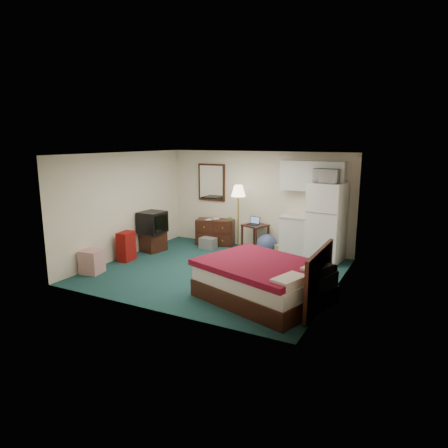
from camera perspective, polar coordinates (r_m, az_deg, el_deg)
The scene contains 25 objects.
floor at distance 8.67m, azimuth -1.13°, elevation -6.76°, with size 5.00×4.50×0.01m, color #153235.
ceiling at distance 8.22m, azimuth -1.21°, elevation 9.98°, with size 5.00×4.50×0.01m, color silver.
walls at distance 8.36m, azimuth -1.17°, elevation 1.38°, with size 5.01×4.51×2.50m.
mirror at distance 10.87m, azimuth -1.77°, elevation 5.97°, with size 0.80×0.06×1.00m, color white, non-canonical shape.
upper_cabinets at distance 9.64m, azimuth 12.53°, elevation 6.72°, with size 1.50×0.35×0.70m, color silver, non-canonical shape.
headboard at distance 6.80m, azimuth 13.44°, elevation -7.56°, with size 0.06×1.56×1.00m, color black, non-canonical shape.
dresser at distance 10.76m, azimuth -1.21°, elevation -1.14°, with size 1.01×0.46×0.69m, color black, non-canonical shape.
floor_lamp at distance 10.09m, azimuth 2.04°, elevation 0.85°, with size 0.36×0.36×1.68m, color gold, non-canonical shape.
desk at distance 10.22m, azimuth 4.47°, elevation -1.93°, with size 0.53×0.53×0.67m, color black, non-canonical shape.
exercise_ball at distance 9.90m, azimuth 6.12°, elevation -2.90°, with size 0.51×0.51×0.51m, color #394A78.
kitchen_counter at distance 9.76m, azimuth 11.02°, elevation -1.83°, with size 0.90×0.69×0.99m, color silver, non-canonical shape.
fridge at distance 9.50m, azimuth 14.41°, elevation 0.24°, with size 0.75×0.75×1.83m, color white, non-canonical shape.
bed at distance 7.15m, azimuth 5.66°, elevation -8.13°, with size 2.09×1.63×0.67m, color #5E0C1D, non-canonical shape.
tv_stand at distance 10.32m, azimuth -10.11°, elevation -2.45°, with size 0.50×0.54×0.50m, color black, non-canonical shape.
suitcase at distance 9.61m, azimuth -13.78°, elevation -3.11°, with size 0.26×0.42×0.69m, color #740209, non-canonical shape.
retail_box at distance 8.94m, azimuth -18.36°, elevation -5.12°, with size 0.40×0.40×0.50m, color silver, non-canonical shape.
file_bin at distance 10.43m, azimuth -2.29°, elevation -2.73°, with size 0.40×0.30×0.28m, color slate, non-canonical shape.
cardboard_box_a at distance 9.82m, azimuth 4.32°, elevation -3.84°, with size 0.27×0.23×0.23m, color tan, non-canonical shape.
cardboard_box_b at distance 9.85m, azimuth 7.97°, elevation -3.70°, with size 0.24×0.29×0.29m, color tan, non-canonical shape.
laptop at distance 10.09m, azimuth 4.16°, elevation 0.42°, with size 0.28×0.23×0.19m, color black, non-canonical shape.
crt_tv at distance 10.15m, azimuth -10.20°, elevation 0.28°, with size 0.57×0.61×0.53m, color black, non-canonical shape.
microwave at distance 9.32m, azimuth 14.50°, elevation 6.92°, with size 0.57×0.32×0.39m, color white.
book_a at distance 10.65m, azimuth -2.48°, elevation 1.16°, with size 0.15×0.02×0.20m, color tan.
book_b at distance 10.72m, azimuth -1.54°, elevation 1.29°, with size 0.16×0.02×0.22m, color tan.
mug at distance 10.48m, azimuth 0.88°, elevation 0.77°, with size 0.12×0.09×0.12m, color #4E9E3F.
Camera 1 is at (3.97, -7.19, 2.79)m, focal length 32.00 mm.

